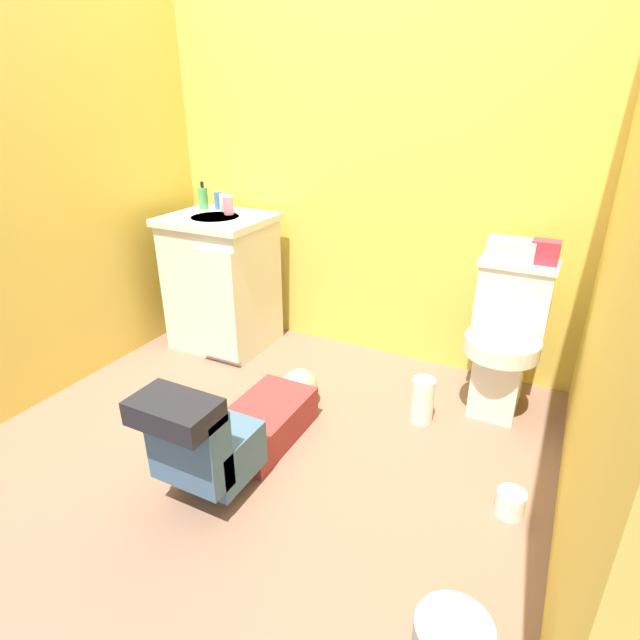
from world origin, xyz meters
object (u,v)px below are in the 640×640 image
Objects in this scene: bottle_blue at (218,201)px; toilet_paper_roll at (510,503)px; bottle_clear at (224,203)px; soap_dispenser at (203,198)px; tissue_box at (511,249)px; bottle_pink at (228,206)px; faucet at (231,203)px; vanity_cabinet at (222,281)px; toiletry_bag at (545,252)px; person_plumber at (240,427)px; paper_towel_roll at (422,400)px; toilet at (505,340)px.

bottle_blue is 0.96× the size of toilet_paper_roll.
soap_dispenser is at bearing -176.79° from bottle_clear.
bottle_pink is (-1.59, -0.07, 0.07)m from tissue_box.
soap_dispenser is at bearing -173.99° from faucet.
soap_dispenser is 1.57× the size of bottle_blue.
vanity_cabinet is 1.82m from toiletry_bag.
person_plumber is at bearing -54.46° from faucet.
bottle_blue is at bearing 156.00° from toilet_paper_roll.
bottle_clear is at bearing -22.65° from bottle_blue.
paper_towel_roll reaches higher than toilet_paper_roll.
paper_towel_roll is (1.37, -0.42, -0.76)m from faucet.
soap_dispenser is (-1.86, 0.08, 0.52)m from toilet.
vanity_cabinet is at bearing -88.69° from faucet.
bottle_pink is at bearing 179.17° from toilet.
toilet_paper_roll is (1.96, -0.87, -0.82)m from bottle_blue.
toilet is 0.51m from paper_towel_roll.
soap_dispenser is (-1.82, -0.01, 0.09)m from tissue_box.
bottle_pink is at bearing -31.90° from bottle_blue.
paper_towel_roll is (-0.25, -0.41, -0.69)m from tissue_box.
bottle_clear is at bearing 164.05° from paper_towel_roll.
bottle_clear is at bearing 107.49° from vanity_cabinet.
person_plumber is (0.76, -0.92, -0.24)m from vanity_cabinet.
tissue_box is at bearing 0.47° from soap_dispenser.
bottle_clear is 2.23m from toilet_paper_roll.
bottle_blue is 1.03× the size of bottle_clear.
bottle_pink is at bearing -177.59° from tissue_box.
person_plumber is 1.41m from bottle_pink.
vanity_cabinet is 0.47m from bottle_clear.
soap_dispenser is at bearing 132.31° from person_plumber.
bottle_clear reaches higher than toilet_paper_roll.
person_plumber is at bearing -51.31° from bottle_blue.
bottle_clear reaches higher than toiletry_bag.
toilet_paper_roll is (0.18, -0.76, -0.32)m from toilet.
toiletry_bag is at bearing 0.00° from tissue_box.
person_plumber reaches higher than toilet_paper_roll.
paper_towel_roll is (1.34, -0.34, -0.76)m from bottle_pink.
bottle_clear is 0.45× the size of paper_towel_roll.
toilet is at bearing -139.23° from toiletry_bag.
faucet is 0.97× the size of bottle_pink.
tissue_box is at bearing 104.85° from toilet_paper_roll.
toiletry_bag is at bearing 0.43° from soap_dispenser.
person_plumber is at bearing -169.32° from toilet_paper_roll.
vanity_cabinet is 0.77× the size of person_plumber.
bottle_blue is at bearing 148.10° from bottle_pink.
toiletry_bag is 1.17× the size of bottle_blue.
toiletry_bag is (0.15, 0.00, 0.01)m from tissue_box.
toiletry_bag is 0.75× the size of soap_dispenser.
faucet is 1.48m from person_plumber.
soap_dispenser is (-0.95, 1.04, 0.71)m from person_plumber.
tissue_box is 0.96× the size of paper_towel_roll.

